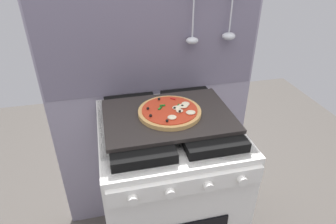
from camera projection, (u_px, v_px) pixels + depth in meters
kitchen_backsplash at (154, 103)px, 1.59m from camera, size 1.10×0.09×1.55m
stove at (168, 193)px, 1.48m from camera, size 0.60×0.64×0.90m
baking_tray at (168, 116)px, 1.24m from camera, size 0.54×0.38×0.02m
pizza_left at (170, 111)px, 1.24m from camera, size 0.27×0.27×0.03m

